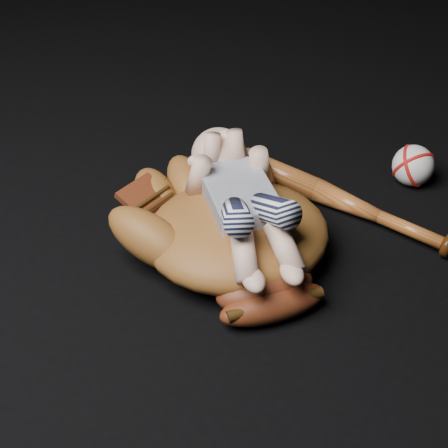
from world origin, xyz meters
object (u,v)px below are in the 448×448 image
Objects in this scene: baseball_glove at (237,226)px; baseball at (413,166)px; newborn_baby at (245,199)px; baseball_bat at (331,196)px.

baseball is at bearing 12.91° from baseball_glove.
baseball_bat is (0.22, 0.07, -0.11)m from newborn_baby.
baseball_glove is at bearing 147.20° from newborn_baby.
newborn_baby reaches higher than baseball.
baseball_glove reaches higher than baseball.
baseball_glove is at bearing -172.38° from baseball.
baseball_bat is at bearing 19.62° from baseball_glove.
baseball is (0.41, 0.06, -0.09)m from newborn_baby.
baseball_glove is 1.19× the size of newborn_baby.
newborn_baby is at bearing -163.16° from baseball_bat.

